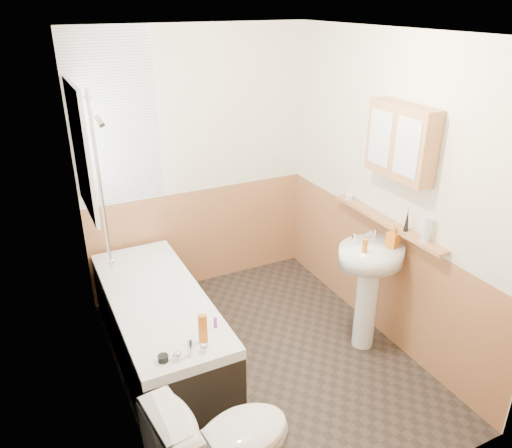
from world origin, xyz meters
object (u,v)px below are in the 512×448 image
object	(u,v)px
toilet	(225,447)
sink	(369,276)
pine_shelf	(386,222)
bathtub	(159,324)
medicine_cabinet	(401,142)

from	to	relation	value
toilet	sink	xyz separation A→B (m)	(1.60, 0.81, 0.26)
pine_shelf	bathtub	bearing A→B (deg)	163.65
toilet	medicine_cabinet	size ratio (longest dim) A/B	1.36
medicine_cabinet	sink	bearing A→B (deg)	-174.83
toilet	sink	distance (m)	1.81
toilet	medicine_cabinet	bearing A→B (deg)	-71.57
toilet	sink	bearing A→B (deg)	-69.70
sink	bathtub	bearing A→B (deg)	160.02
sink	medicine_cabinet	distance (m)	1.09
medicine_cabinet	pine_shelf	bearing A→B (deg)	71.84
sink	pine_shelf	world-z (taller)	pine_shelf
pine_shelf	toilet	bearing A→B (deg)	-153.22
sink	pine_shelf	xyz separation A→B (m)	(0.20, 0.10, 0.40)
bathtub	toilet	size ratio (longest dim) A/B	2.21
sink	medicine_cabinet	xyz separation A→B (m)	(0.17, 0.02, 1.08)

